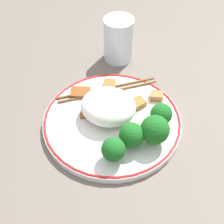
{
  "coord_description": "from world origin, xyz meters",
  "views": [
    {
      "loc": [
        -0.12,
        0.38,
        0.46
      ],
      "look_at": [
        0.0,
        0.0,
        0.03
      ],
      "focal_mm": 50.0,
      "sensor_mm": 36.0,
      "label": 1
    }
  ],
  "objects_px": {
    "broccoli_back_left": "(113,150)",
    "broccoli_mid_left": "(161,114)",
    "chopsticks": "(108,90)",
    "drinking_glass": "(118,40)",
    "plate": "(112,121)",
    "broccoli_back_center": "(132,135)",
    "broccoli_back_right": "(155,130)"
  },
  "relations": [
    {
      "from": "broccoli_back_center",
      "to": "chopsticks",
      "type": "bearing_deg",
      "value": -55.06
    },
    {
      "from": "broccoli_mid_left",
      "to": "chopsticks",
      "type": "height_order",
      "value": "broccoli_mid_left"
    },
    {
      "from": "plate",
      "to": "broccoli_back_right",
      "type": "relative_size",
      "value": 4.49
    },
    {
      "from": "broccoli_back_right",
      "to": "broccoli_mid_left",
      "type": "distance_m",
      "value": 0.04
    },
    {
      "from": "broccoli_back_right",
      "to": "broccoli_mid_left",
      "type": "relative_size",
      "value": 1.19
    },
    {
      "from": "broccoli_mid_left",
      "to": "drinking_glass",
      "type": "bearing_deg",
      "value": -53.63
    },
    {
      "from": "broccoli_back_right",
      "to": "broccoli_back_left",
      "type": "bearing_deg",
      "value": 45.53
    },
    {
      "from": "plate",
      "to": "chopsticks",
      "type": "height_order",
      "value": "chopsticks"
    },
    {
      "from": "broccoli_mid_left",
      "to": "drinking_glass",
      "type": "distance_m",
      "value": 0.23
    },
    {
      "from": "plate",
      "to": "drinking_glass",
      "type": "height_order",
      "value": "drinking_glass"
    },
    {
      "from": "broccoli_back_left",
      "to": "broccoli_back_right",
      "type": "height_order",
      "value": "broccoli_back_right"
    },
    {
      "from": "broccoli_back_center",
      "to": "chopsticks",
      "type": "distance_m",
      "value": 0.15
    },
    {
      "from": "broccoli_back_left",
      "to": "chopsticks",
      "type": "xyz_separation_m",
      "value": [
        0.06,
        -0.16,
        -0.02
      ]
    },
    {
      "from": "broccoli_mid_left",
      "to": "drinking_glass",
      "type": "height_order",
      "value": "drinking_glass"
    },
    {
      "from": "broccoli_back_right",
      "to": "chopsticks",
      "type": "distance_m",
      "value": 0.16
    },
    {
      "from": "broccoli_mid_left",
      "to": "chopsticks",
      "type": "distance_m",
      "value": 0.14
    },
    {
      "from": "broccoli_back_left",
      "to": "broccoli_mid_left",
      "type": "bearing_deg",
      "value": -120.59
    },
    {
      "from": "plate",
      "to": "broccoli_back_left",
      "type": "relative_size",
      "value": 5.48
    },
    {
      "from": "broccoli_mid_left",
      "to": "chopsticks",
      "type": "relative_size",
      "value": 0.27
    },
    {
      "from": "plate",
      "to": "drinking_glass",
      "type": "distance_m",
      "value": 0.21
    },
    {
      "from": "broccoli_back_center",
      "to": "drinking_glass",
      "type": "height_order",
      "value": "drinking_glass"
    },
    {
      "from": "plate",
      "to": "broccoli_mid_left",
      "type": "xyz_separation_m",
      "value": [
        -0.09,
        -0.01,
        0.03
      ]
    },
    {
      "from": "plate",
      "to": "drinking_glass",
      "type": "relative_size",
      "value": 2.59
    },
    {
      "from": "broccoli_back_center",
      "to": "broccoli_mid_left",
      "type": "xyz_separation_m",
      "value": [
        -0.04,
        -0.06,
        0.0
      ]
    },
    {
      "from": "plate",
      "to": "broccoli_back_left",
      "type": "distance_m",
      "value": 0.1
    },
    {
      "from": "chopsticks",
      "to": "drinking_glass",
      "type": "xyz_separation_m",
      "value": [
        0.02,
        -0.13,
        0.04
      ]
    },
    {
      "from": "drinking_glass",
      "to": "plate",
      "type": "bearing_deg",
      "value": 103.71
    },
    {
      "from": "broccoli_back_left",
      "to": "broccoli_back_center",
      "type": "xyz_separation_m",
      "value": [
        -0.02,
        -0.04,
        -0.0
      ]
    },
    {
      "from": "broccoli_back_left",
      "to": "broccoli_back_center",
      "type": "height_order",
      "value": "broccoli_back_center"
    },
    {
      "from": "broccoli_back_center",
      "to": "broccoli_mid_left",
      "type": "relative_size",
      "value": 1.01
    },
    {
      "from": "plate",
      "to": "chopsticks",
      "type": "distance_m",
      "value": 0.08
    },
    {
      "from": "plate",
      "to": "broccoli_back_left",
      "type": "height_order",
      "value": "broccoli_back_left"
    }
  ]
}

